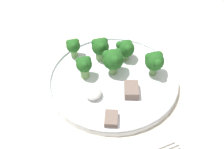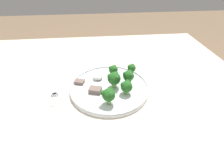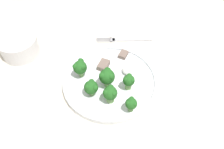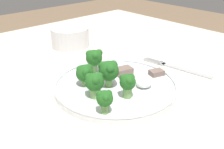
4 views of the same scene
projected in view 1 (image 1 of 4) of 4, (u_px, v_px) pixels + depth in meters
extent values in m
cube|color=beige|center=(135.00, 90.00, 0.60)|extent=(1.18, 1.18, 0.03)
cylinder|color=brown|center=(197.00, 41.00, 1.31)|extent=(0.06, 0.06, 0.68)
cylinder|color=white|center=(113.00, 80.00, 0.59)|extent=(0.29, 0.29, 0.01)
torus|color=white|center=(113.00, 77.00, 0.59)|extent=(0.29, 0.29, 0.01)
cube|color=#B2B2B7|center=(161.00, 148.00, 0.48)|extent=(0.01, 0.06, 0.00)
cylinder|color=#709E56|center=(124.00, 56.00, 0.63)|extent=(0.02, 0.02, 0.02)
sphere|color=#215B1E|center=(125.00, 49.00, 0.61)|extent=(0.04, 0.04, 0.04)
sphere|color=#215B1E|center=(126.00, 49.00, 0.60)|extent=(0.02, 0.02, 0.02)
sphere|color=#215B1E|center=(128.00, 43.00, 0.61)|extent=(0.02, 0.02, 0.02)
sphere|color=#215B1E|center=(120.00, 45.00, 0.61)|extent=(0.02, 0.02, 0.02)
cylinder|color=#709E56|center=(113.00, 69.00, 0.59)|extent=(0.02, 0.02, 0.02)
sphere|color=#215B1E|center=(113.00, 60.00, 0.57)|extent=(0.05, 0.05, 0.05)
sphere|color=#215B1E|center=(115.00, 60.00, 0.56)|extent=(0.02, 0.02, 0.02)
sphere|color=#215B1E|center=(118.00, 53.00, 0.57)|extent=(0.02, 0.02, 0.02)
sphere|color=#215B1E|center=(107.00, 55.00, 0.57)|extent=(0.02, 0.02, 0.02)
cylinder|color=#709E56|center=(153.00, 70.00, 0.59)|extent=(0.01, 0.01, 0.02)
sphere|color=#215B1E|center=(155.00, 61.00, 0.57)|extent=(0.04, 0.04, 0.04)
sphere|color=#215B1E|center=(157.00, 62.00, 0.56)|extent=(0.02, 0.02, 0.02)
sphere|color=#215B1E|center=(159.00, 55.00, 0.57)|extent=(0.02, 0.02, 0.02)
sphere|color=#215B1E|center=(149.00, 57.00, 0.57)|extent=(0.02, 0.02, 0.02)
cylinder|color=#709E56|center=(101.00, 55.00, 0.63)|extent=(0.02, 0.02, 0.02)
sphere|color=#215B1E|center=(100.00, 47.00, 0.61)|extent=(0.04, 0.04, 0.04)
sphere|color=#215B1E|center=(101.00, 47.00, 0.59)|extent=(0.02, 0.02, 0.02)
sphere|color=#215B1E|center=(104.00, 41.00, 0.61)|extent=(0.02, 0.02, 0.02)
sphere|color=#215B1E|center=(95.00, 43.00, 0.60)|extent=(0.02, 0.02, 0.02)
cylinder|color=#709E56|center=(85.00, 72.00, 0.58)|extent=(0.02, 0.02, 0.02)
sphere|color=#215B1E|center=(84.00, 64.00, 0.57)|extent=(0.03, 0.03, 0.03)
sphere|color=#215B1E|center=(85.00, 65.00, 0.55)|extent=(0.02, 0.02, 0.02)
sphere|color=#215B1E|center=(87.00, 59.00, 0.56)|extent=(0.02, 0.02, 0.02)
sphere|color=#215B1E|center=(79.00, 61.00, 0.56)|extent=(0.02, 0.02, 0.02)
cylinder|color=#709E56|center=(74.00, 53.00, 0.63)|extent=(0.02, 0.02, 0.02)
sphere|color=#215B1E|center=(73.00, 46.00, 0.62)|extent=(0.03, 0.03, 0.03)
sphere|color=#215B1E|center=(74.00, 46.00, 0.61)|extent=(0.01, 0.01, 0.01)
sphere|color=#215B1E|center=(76.00, 41.00, 0.62)|extent=(0.01, 0.01, 0.01)
sphere|color=#215B1E|center=(69.00, 43.00, 0.61)|extent=(0.01, 0.01, 0.01)
cube|color=#756056|center=(111.00, 119.00, 0.50)|extent=(0.04, 0.03, 0.01)
cube|color=#756056|center=(131.00, 90.00, 0.55)|extent=(0.05, 0.04, 0.02)
ellipsoid|color=white|center=(93.00, 93.00, 0.54)|extent=(0.04, 0.04, 0.02)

